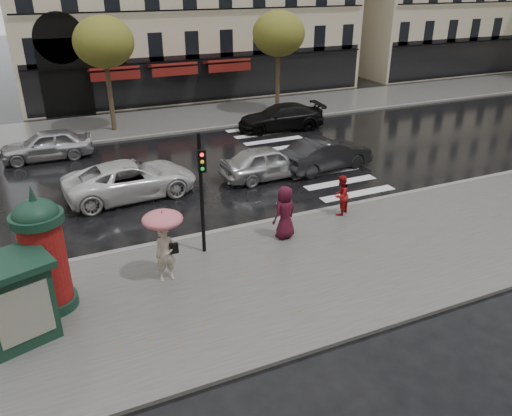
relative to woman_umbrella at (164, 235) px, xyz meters
name	(u,v)px	position (x,y,z in m)	size (l,w,h in m)	color
ground	(274,268)	(3.35, -0.64, -1.65)	(160.00, 160.00, 0.00)	black
near_sidewalk	(281,274)	(3.35, -1.14, -1.59)	(90.00, 7.00, 0.12)	#474744
far_sidewalk	(144,123)	(3.35, 18.36, -1.59)	(90.00, 6.00, 0.12)	#474744
near_kerb	(239,228)	(3.35, 2.36, -1.58)	(90.00, 0.25, 0.14)	slate
far_kerb	(155,135)	(3.35, 15.36, -1.58)	(90.00, 0.25, 0.14)	slate
zebra_crossing	(297,155)	(9.35, 8.96, -1.65)	(3.60, 11.75, 0.01)	silver
tree_far_left	(104,42)	(1.35, 17.36, 3.52)	(3.40, 3.40, 6.64)	#38281C
tree_far_right	(279,34)	(12.35, 17.36, 3.52)	(3.40, 3.40, 6.64)	#38281C
woman_umbrella	(164,235)	(0.00, 0.00, 0.00)	(1.21, 1.21, 2.32)	#BDAF9B
woman_red	(341,195)	(7.35, 1.76, -0.74)	(0.77, 0.60, 1.59)	maroon
man_burgundy	(285,212)	(4.52, 0.96, -0.57)	(0.94, 0.61, 1.92)	#410D1D
morris_column	(43,251)	(-3.28, -0.05, 0.23)	(1.37, 1.37, 3.69)	#122E21
traffic_light	(202,183)	(1.57, 1.08, 0.97)	(0.27, 0.39, 4.12)	black
newsstand	(15,300)	(-4.11, -1.16, -0.37)	(2.27, 2.08, 2.27)	#122E21
car_silver	(268,162)	(6.58, 6.69, -0.89)	(1.80, 4.46, 1.52)	silver
car_darkgrey	(326,154)	(9.63, 6.55, -0.89)	(1.62, 4.64, 1.53)	black
car_white	(131,179)	(0.36, 7.10, -0.88)	(2.54, 5.52, 1.53)	silver
car_black	(281,117)	(10.74, 13.66, -0.89)	(2.14, 5.26, 1.53)	black
car_far_silver	(47,145)	(-2.61, 13.66, -0.89)	(1.80, 4.47, 1.52)	#AEAFB3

